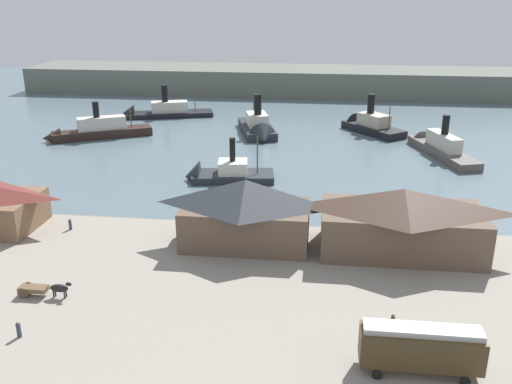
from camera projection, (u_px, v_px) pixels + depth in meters
ground_plane at (267, 222)px, 82.15m from camera, size 320.00×320.00×0.00m
quay_promenade at (247, 294)px, 61.41m from camera, size 110.00×36.00×1.20m
seawall_edge at (265, 228)px, 78.62m from camera, size 110.00×0.80×1.00m
ferry_shed_customs_shed at (246, 212)px, 70.83m from camera, size 16.28×9.17×8.67m
ferry_shed_west_terminal at (402, 220)px, 68.80m from camera, size 20.00×10.28×8.23m
street_tram at (421, 346)px, 47.09m from camera, size 10.18×2.95×4.44m
horse_cart at (43, 289)px, 59.51m from camera, size 5.86×1.44×1.87m
pedestrian_near_cart at (70, 224)px, 76.26m from camera, size 0.41×0.41×1.64m
pedestrian_at_waters_edge at (19, 330)px, 52.55m from camera, size 0.43×0.43×1.72m
pedestrian_near_west_shed at (393, 321)px, 53.93m from camera, size 0.40×0.40×1.63m
ferry_mid_harbor at (368, 125)px, 133.97m from camera, size 15.54×17.48×10.82m
ferry_departing_north at (258, 129)px, 130.32m from camera, size 11.55×20.89×11.56m
ferry_approaching_west at (157, 112)px, 149.42m from camera, size 25.46×12.68×10.61m
ferry_approaching_east at (220, 174)px, 99.82m from camera, size 16.43×8.07×10.27m
ferry_outer_harbor at (437, 146)px, 116.19m from camera, size 11.65×24.98×9.84m
ferry_near_quay at (93, 131)px, 127.65m from camera, size 23.40×15.15×9.42m
far_headland at (302, 81)px, 183.48m from camera, size 180.00×24.00×8.00m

